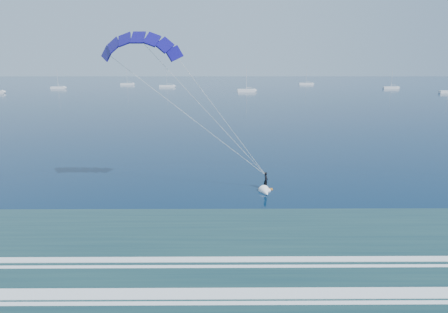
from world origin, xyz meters
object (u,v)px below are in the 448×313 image
sailboat_2 (167,86)px  sailboat_3 (246,90)px  sailboat_4 (306,84)px  sailboat_6 (448,92)px  kitesurfer_rig (205,110)px  sailboat_7 (127,84)px  sailboat_1 (58,88)px  sailboat_5 (391,87)px  sailboat_8 (246,91)px

sailboat_2 → sailboat_3: sailboat_3 is taller
sailboat_4 → sailboat_6: (48.07, -81.01, -0.01)m
kitesurfer_rig → sailboat_6: 179.94m
sailboat_3 → sailboat_6: (91.35, -12.44, -0.01)m
sailboat_7 → kitesurfer_rig: bearing=-75.2°
sailboat_1 → sailboat_2: (56.57, 15.46, 0.01)m
sailboat_5 → sailboat_8: size_ratio=1.02×
sailboat_4 → sailboat_8: 86.07m
sailboat_3 → sailboat_6: sailboat_3 is taller
sailboat_6 → sailboat_3: bearing=172.2°
sailboat_7 → sailboat_8: (72.07, -69.95, -0.03)m
kitesurfer_rig → sailboat_1: (-86.51, 181.42, -7.71)m
sailboat_4 → sailboat_6: sailboat_4 is taller
sailboat_5 → sailboat_6: 36.75m
sailboat_2 → sailboat_3: bearing=-41.5°
sailboat_4 → sailboat_7: size_ratio=0.91×
sailboat_1 → sailboat_6: bearing=-10.5°
sailboat_5 → sailboat_7: bearing=164.6°
sailboat_4 → sailboat_6: bearing=-59.3°
sailboat_7 → sailboat_8: sailboat_7 is taller
sailboat_1 → sailboat_8: size_ratio=0.96×
sailboat_2 → sailboat_5: bearing=-7.4°
sailboat_5 → sailboat_3: bearing=-164.3°
sailboat_2 → sailboat_8: size_ratio=1.07×
sailboat_3 → sailboat_8: size_ratio=1.12×
sailboat_6 → kitesurfer_rig: bearing=-125.7°
sailboat_4 → sailboat_7: sailboat_7 is taller
sailboat_1 → sailboat_4: 150.48m
sailboat_1 → kitesurfer_rig: bearing=-64.5°
sailboat_5 → sailboat_7: sailboat_7 is taller
sailboat_8 → sailboat_3: bearing=85.9°
sailboat_2 → sailboat_5: sailboat_2 is taller
kitesurfer_rig → sailboat_8: bearing=85.0°
sailboat_6 → sailboat_7: (-163.83, 76.80, 0.04)m
sailboat_6 → sailboat_8: (-91.75, 6.85, 0.00)m
sailboat_5 → sailboat_6: bearing=-71.5°
kitesurfer_rig → sailboat_5: kitesurfer_rig is taller
sailboat_2 → sailboat_5: size_ratio=1.05×
kitesurfer_rig → sailboat_7: kitesurfer_rig is taller
kitesurfer_rig → sailboat_7: 230.50m
kitesurfer_rig → sailboat_6: size_ratio=1.55×
sailboat_4 → sailboat_2: bearing=-160.9°
kitesurfer_rig → sailboat_5: size_ratio=1.51×
sailboat_1 → sailboat_5: sailboat_5 is taller
sailboat_7 → sailboat_8: size_ratio=1.23×
sailboat_4 → sailboat_8: sailboat_4 is taller
sailboat_4 → sailboat_3: bearing=-122.3°
sailboat_1 → sailboat_8: sailboat_8 is taller
sailboat_6 → sailboat_4: bearing=120.7°
sailboat_6 → sailboat_7: bearing=154.9°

